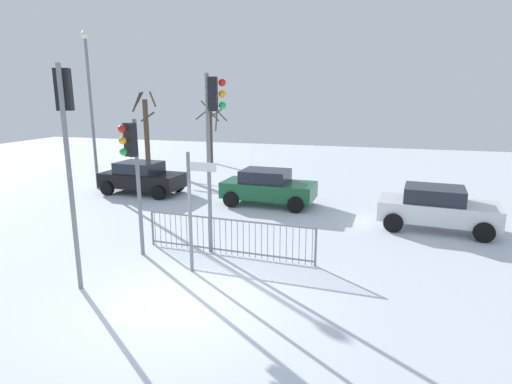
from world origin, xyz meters
TOP-DOWN VIEW (x-y plane):
  - ground_plane at (0.00, 0.00)m, footprint 60.00×60.00m
  - traffic_light_rear_right at (-2.46, 2.13)m, footprint 0.38×0.54m
  - traffic_light_mid_right at (-0.44, 3.03)m, footprint 0.56×0.36m
  - traffic_light_mid_left at (-2.69, 0.04)m, footprint 0.38×0.54m
  - direction_sign_post at (-0.46, 1.57)m, footprint 0.79×0.09m
  - pedestrian_guard_railing at (-0.00, 2.95)m, footprint 5.08×0.30m
  - car_black_mid at (-6.52, 9.06)m, footprint 3.87×2.06m
  - car_white_near at (5.96, 7.17)m, footprint 3.94×2.22m
  - car_green_trailing at (-0.38, 8.71)m, footprint 3.85×2.03m
  - street_lamp at (-9.15, 9.31)m, footprint 0.36×0.36m
  - bare_tree_left at (-6.84, 18.30)m, footprint 2.20×2.20m
  - bare_tree_centre at (-10.05, 15.53)m, footprint 1.31×1.29m

SIDE VIEW (x-z plane):
  - ground_plane at x=0.00m, z-range 0.00..0.00m
  - pedestrian_guard_railing at x=0.00m, z-range 0.02..1.09m
  - car_black_mid at x=-6.52m, z-range 0.03..1.50m
  - car_white_near at x=5.96m, z-range 0.03..1.50m
  - car_green_trailing at x=-0.38m, z-range 0.03..1.50m
  - direction_sign_post at x=-0.46m, z-range 0.19..3.32m
  - bare_tree_left at x=-6.84m, z-range 0.11..4.25m
  - bare_tree_centre at x=-10.05m, z-range 0.01..4.69m
  - traffic_light_rear_right at x=-2.46m, z-range 0.90..4.77m
  - traffic_light_mid_right at x=-0.44m, z-range 1.16..6.23m
  - traffic_light_mid_left at x=-2.69m, z-range 1.18..6.34m
  - street_lamp at x=-9.15m, z-range 0.77..8.08m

